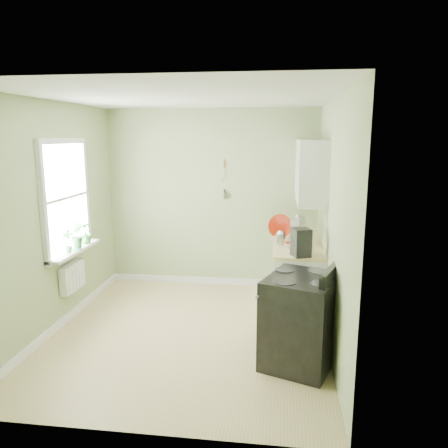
# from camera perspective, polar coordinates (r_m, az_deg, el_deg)

# --- Properties ---
(floor) EXTENTS (3.20, 3.60, 0.02)m
(floor) POSITION_cam_1_polar(r_m,az_deg,el_deg) (5.35, -4.66, -14.11)
(floor) COLOR tan
(floor) RESTS_ON ground
(ceiling) EXTENTS (3.20, 3.60, 0.02)m
(ceiling) POSITION_cam_1_polar(r_m,az_deg,el_deg) (4.85, -5.20, 16.29)
(ceiling) COLOR white
(ceiling) RESTS_ON wall_back
(wall_back) EXTENTS (3.20, 0.02, 2.70)m
(wall_back) POSITION_cam_1_polar(r_m,az_deg,el_deg) (6.68, -1.63, 3.28)
(wall_back) COLOR #97A873
(wall_back) RESTS_ON floor
(wall_left) EXTENTS (0.02, 3.60, 2.70)m
(wall_left) POSITION_cam_1_polar(r_m,az_deg,el_deg) (5.49, -21.56, 0.72)
(wall_left) COLOR #97A873
(wall_left) RESTS_ON floor
(wall_right) EXTENTS (0.02, 3.60, 2.70)m
(wall_right) POSITION_cam_1_polar(r_m,az_deg,el_deg) (4.85, 14.02, -0.16)
(wall_right) COLOR #97A873
(wall_right) RESTS_ON floor
(base_cabinets) EXTENTS (0.60, 1.60, 0.87)m
(base_cabinets) POSITION_cam_1_polar(r_m,az_deg,el_deg) (6.02, 9.58, -6.74)
(base_cabinets) COLOR white
(base_cabinets) RESTS_ON floor
(countertop) EXTENTS (0.64, 1.60, 0.04)m
(countertop) POSITION_cam_1_polar(r_m,az_deg,el_deg) (5.90, 9.63, -2.53)
(countertop) COLOR #D9C685
(countertop) RESTS_ON base_cabinets
(upper_cabinets) EXTENTS (0.35, 1.40, 0.80)m
(upper_cabinets) POSITION_cam_1_polar(r_m,az_deg,el_deg) (5.85, 11.24, 6.84)
(upper_cabinets) COLOR white
(upper_cabinets) RESTS_ON wall_right
(window) EXTENTS (0.06, 1.14, 1.44)m
(window) POSITION_cam_1_polar(r_m,az_deg,el_deg) (5.71, -20.03, 3.24)
(window) COLOR white
(window) RESTS_ON wall_left
(window_sill) EXTENTS (0.18, 1.14, 0.04)m
(window_sill) POSITION_cam_1_polar(r_m,az_deg,el_deg) (5.81, -18.94, -3.32)
(window_sill) COLOR white
(window_sill) RESTS_ON wall_left
(radiator) EXTENTS (0.12, 0.50, 0.35)m
(radiator) POSITION_cam_1_polar(r_m,az_deg,el_deg) (5.86, -19.21, -6.54)
(radiator) COLOR white
(radiator) RESTS_ON wall_left
(wall_utensils) EXTENTS (0.02, 0.14, 0.58)m
(wall_utensils) POSITION_cam_1_polar(r_m,az_deg,el_deg) (6.60, 0.04, 5.06)
(wall_utensils) COLOR #D9C685
(wall_utensils) RESTS_ON wall_back
(stove) EXTENTS (0.89, 0.93, 1.05)m
(stove) POSITION_cam_1_polar(r_m,az_deg,el_deg) (4.58, 10.00, -12.24)
(stove) COLOR black
(stove) RESTS_ON floor
(stand_mixer) EXTENTS (0.27, 0.33, 0.36)m
(stand_mixer) POSITION_cam_1_polar(r_m,az_deg,el_deg) (5.85, 9.67, -0.90)
(stand_mixer) COLOR #B2B2B7
(stand_mixer) RESTS_ON countertop
(kettle) EXTENTS (0.19, 0.11, 0.19)m
(kettle) POSITION_cam_1_polar(r_m,az_deg,el_deg) (5.68, 7.31, -1.79)
(kettle) COLOR silver
(kettle) RESTS_ON countertop
(coffee_maker) EXTENTS (0.25, 0.26, 0.33)m
(coffee_maker) POSITION_cam_1_polar(r_m,az_deg,el_deg) (5.17, 9.99, -2.47)
(coffee_maker) COLOR black
(coffee_maker) RESTS_ON countertop
(red_tray) EXTENTS (0.34, 0.15, 0.34)m
(red_tray) POSITION_cam_1_polar(r_m,az_deg,el_deg) (6.04, 7.35, -0.29)
(red_tray) COLOR #A31C07
(red_tray) RESTS_ON countertop
(jar) EXTENTS (0.07, 0.07, 0.08)m
(jar) POSITION_cam_1_polar(r_m,az_deg,el_deg) (5.54, 8.40, -2.76)
(jar) COLOR #C0AC97
(jar) RESTS_ON countertop
(plant_a) EXTENTS (0.18, 0.15, 0.29)m
(plant_a) POSITION_cam_1_polar(r_m,az_deg,el_deg) (5.61, -19.75, -2.13)
(plant_a) COLOR #3A7F3E
(plant_a) RESTS_ON window_sill
(plant_b) EXTENTS (0.23, 0.24, 0.33)m
(plant_b) POSITION_cam_1_polar(r_m,az_deg,el_deg) (5.81, -18.72, -1.41)
(plant_b) COLOR #3A7F3E
(plant_b) RESTS_ON window_sill
(plant_c) EXTENTS (0.22, 0.22, 0.27)m
(plant_c) POSITION_cam_1_polar(r_m,az_deg,el_deg) (6.04, -17.63, -1.13)
(plant_c) COLOR #3A7F3E
(plant_c) RESTS_ON window_sill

